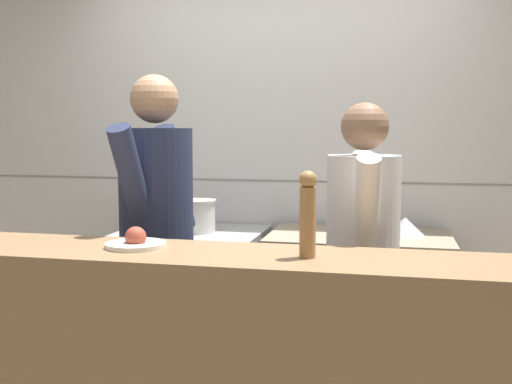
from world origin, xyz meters
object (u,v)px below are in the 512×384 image
plated_dish_main (136,242)px  chef_sous (362,261)px  oven_range (191,301)px  mixing_bowl_steel (405,226)px  stock_pot (194,215)px  pepper_mill (308,213)px  chef_head_cook (157,236)px

plated_dish_main → chef_sous: (0.83, 0.57, -0.16)m
oven_range → mixing_bowl_steel: bearing=1.9°
stock_pot → pepper_mill: pepper_mill is taller
pepper_mill → mixing_bowl_steel: bearing=75.3°
mixing_bowl_steel → chef_head_cook: bearing=-146.4°
stock_pot → plated_dish_main: 1.31m
stock_pot → plated_dish_main: size_ratio=1.15×
mixing_bowl_steel → oven_range: bearing=-178.1°
stock_pot → mixing_bowl_steel: stock_pot is taller
mixing_bowl_steel → plated_dish_main: (-1.03, -1.34, 0.11)m
oven_range → chef_sous: 1.37m
stock_pot → plated_dish_main: (0.20, -1.29, 0.08)m
plated_dish_main → chef_sous: chef_sous is taller
pepper_mill → chef_sous: 0.71m
oven_range → chef_head_cook: size_ratio=0.50×
oven_range → pepper_mill: bearing=-56.3°
pepper_mill → stock_pot: bearing=123.1°
plated_dish_main → pepper_mill: pepper_mill is taller
pepper_mill → chef_sous: chef_sous is taller
oven_range → chef_head_cook: (0.08, -0.74, 0.53)m
stock_pot → chef_head_cook: size_ratio=0.16×
stock_pot → pepper_mill: (0.87, -1.34, 0.22)m
chef_head_cook → stock_pot: bearing=100.0°
stock_pot → plated_dish_main: bearing=-81.1°
mixing_bowl_steel → stock_pot: bearing=-177.5°
mixing_bowl_steel → chef_sous: (-0.20, -0.77, -0.05)m
stock_pot → mixing_bowl_steel: bearing=2.5°
plated_dish_main → mixing_bowl_steel: bearing=52.4°
oven_range → mixing_bowl_steel: 1.36m
oven_range → pepper_mill: 1.79m
oven_range → chef_sous: bearing=-34.5°
pepper_mill → chef_sous: size_ratio=0.19×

